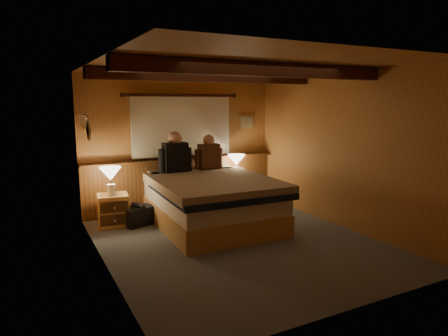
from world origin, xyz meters
TOP-DOWN VIEW (x-y plane):
  - floor at (0.00, 0.00)m, footprint 4.20×4.20m
  - ceiling at (0.00, 0.00)m, footprint 4.20×4.20m
  - wall_back at (0.00, 2.10)m, footprint 3.60×0.00m
  - wall_left at (-1.80, 0.00)m, footprint 0.00×4.20m
  - wall_right at (1.80, 0.00)m, footprint 0.00×4.20m
  - wall_front at (0.00, -2.10)m, footprint 3.60×0.00m
  - wainscot at (0.00, 2.04)m, footprint 3.60×0.23m
  - curtain_window at (0.00, 2.03)m, footprint 2.18×0.09m
  - ceiling_beams at (0.00, 0.15)m, footprint 3.60×1.65m
  - coat_rail at (-1.72, 1.58)m, footprint 0.05×0.55m
  - framed_print at (1.35, 2.08)m, footprint 0.30×0.04m
  - bed at (0.02, 0.87)m, footprint 1.81×2.30m
  - nightstand_left at (-1.38, 1.54)m, footprint 0.51×0.47m
  - nightstand_right at (0.90, 1.75)m, footprint 0.58×0.54m
  - lamp_left at (-1.40, 1.53)m, footprint 0.34×0.34m
  - lamp_right at (0.94, 1.74)m, footprint 0.33×0.33m
  - person_left at (-0.29, 1.65)m, footprint 0.59×0.23m
  - person_right at (0.36, 1.69)m, footprint 0.52×0.22m
  - duffel_bag at (-1.01, 1.41)m, footprint 0.55×0.42m

SIDE VIEW (x-z plane):
  - floor at x=0.00m, z-range 0.00..0.00m
  - duffel_bag at x=-1.01m, z-range -0.02..0.33m
  - nightstand_left at x=-1.38m, z-range 0.00..0.51m
  - nightstand_right at x=0.90m, z-range 0.00..0.54m
  - bed at x=0.02m, z-range 0.01..0.78m
  - wainscot at x=0.00m, z-range 0.02..0.96m
  - lamp_left at x=-1.40m, z-range 0.59..1.03m
  - lamp_right at x=0.94m, z-range 0.63..1.06m
  - person_right at x=0.36m, z-range 0.69..1.33m
  - person_left at x=-0.29m, z-range 0.69..1.40m
  - wall_left at x=-1.80m, z-range -0.90..3.30m
  - wall_right at x=1.80m, z-range -0.90..3.30m
  - wall_back at x=0.00m, z-range -0.60..3.00m
  - wall_front at x=0.00m, z-range -0.60..3.00m
  - curtain_window at x=0.00m, z-range 0.96..2.08m
  - framed_print at x=1.35m, z-range 1.43..1.68m
  - coat_rail at x=-1.72m, z-range 1.55..1.79m
  - ceiling_beams at x=0.00m, z-range 2.23..2.39m
  - ceiling at x=0.00m, z-range 2.40..2.40m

